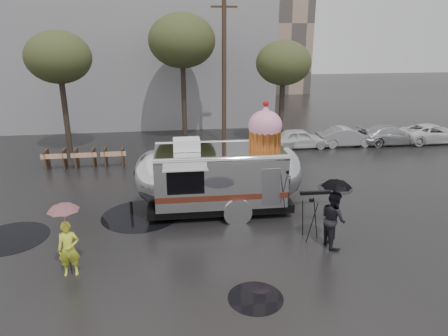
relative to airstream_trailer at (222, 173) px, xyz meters
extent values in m
plane|color=black|center=(-0.84, -3.39, -1.56)|extent=(120.00, 120.00, 0.00)
cylinder|color=black|center=(-7.57, -1.25, -1.56)|extent=(2.54, 2.54, 0.01)
cylinder|color=black|center=(0.11, -5.75, -1.56)|extent=(1.50, 1.50, 0.01)
cylinder|color=black|center=(-3.20, -0.06, -1.56)|extent=(3.01, 3.01, 0.01)
cylinder|color=black|center=(5.50, 1.63, -1.56)|extent=(1.58, 1.58, 0.01)
cube|color=gray|center=(-4.84, 20.61, 4.94)|extent=(22.00, 12.00, 13.00)
cylinder|color=#473323|center=(1.66, 10.61, 2.94)|extent=(0.28, 0.28, 9.00)
cube|color=#473323|center=(1.66, 10.61, 6.74)|extent=(1.60, 0.12, 0.12)
cylinder|color=#382D26|center=(-7.84, 9.61, 1.36)|extent=(0.32, 0.32, 5.85)
ellipsoid|color=#353D1F|center=(-7.84, 9.61, 3.96)|extent=(3.64, 3.64, 2.86)
cylinder|color=#382D26|center=(-0.84, 11.61, 1.81)|extent=(0.32, 0.32, 6.75)
ellipsoid|color=#353D1F|center=(-0.84, 11.61, 4.81)|extent=(4.20, 4.20, 3.30)
cylinder|color=#382D26|center=(5.16, 9.61, 1.14)|extent=(0.32, 0.32, 5.40)
ellipsoid|color=#353D1F|center=(5.16, 9.61, 3.54)|extent=(3.36, 3.36, 2.64)
cube|color=#473323|center=(-8.34, 6.61, -1.06)|extent=(0.08, 0.80, 1.00)
cube|color=#473323|center=(-7.44, 6.61, -1.06)|extent=(0.08, 0.80, 1.00)
cube|color=#E5590C|center=(-7.89, 6.23, -0.81)|extent=(1.30, 0.04, 0.25)
cube|color=#473323|center=(-6.84, 6.61, -1.06)|extent=(0.08, 0.80, 1.00)
cube|color=#473323|center=(-5.94, 6.61, -1.06)|extent=(0.08, 0.80, 1.00)
cube|color=#E5590C|center=(-6.39, 6.23, -0.81)|extent=(1.30, 0.04, 0.25)
cube|color=#473323|center=(-5.34, 6.61, -1.06)|extent=(0.08, 0.80, 1.00)
cube|color=#473323|center=(-4.44, 6.61, -1.06)|extent=(0.08, 0.80, 1.00)
cube|color=#E5590C|center=(-4.89, 6.23, -0.81)|extent=(1.30, 0.04, 0.25)
imported|color=silver|center=(6.16, 8.61, -0.86)|extent=(4.00, 1.80, 1.40)
imported|color=#B2B2B7|center=(9.16, 8.61, -0.86)|extent=(4.00, 1.80, 1.40)
imported|color=#B2B2B7|center=(12.16, 8.61, -0.84)|extent=(4.20, 1.80, 1.44)
imported|color=silver|center=(15.16, 8.61, -0.81)|extent=(4.40, 1.90, 1.50)
cube|color=silver|center=(-0.10, 0.01, 0.00)|extent=(4.95, 2.66, 2.00)
ellipsoid|color=silver|center=(2.34, -0.04, 0.00)|extent=(1.72, 2.59, 2.00)
ellipsoid|color=silver|center=(-2.55, 0.06, 0.00)|extent=(1.72, 2.59, 2.00)
cube|color=black|center=(-0.10, 0.01, -1.17)|extent=(5.61, 2.34, 0.33)
cylinder|color=black|center=(0.43, -1.15, -1.17)|extent=(0.78, 0.26, 0.78)
cylinder|color=black|center=(0.48, 1.14, -1.17)|extent=(0.78, 0.26, 0.78)
cylinder|color=silver|center=(0.42, -1.31, -1.12)|extent=(1.07, 0.13, 1.07)
cube|color=black|center=(3.90, -0.08, -1.00)|extent=(1.34, 0.16, 0.13)
sphere|color=silver|center=(4.57, -0.09, -0.95)|extent=(0.18, 0.18, 0.18)
cylinder|color=black|center=(-3.55, 0.08, -1.28)|extent=(0.11, 0.11, 0.56)
cube|color=#4F1F14|center=(-0.13, -1.27, -0.50)|extent=(4.89, 0.14, 0.22)
cube|color=#4F1F14|center=(-0.08, 1.28, -0.50)|extent=(4.89, 0.14, 0.22)
cube|color=black|center=(-1.47, -1.25, 0.16)|extent=(1.34, 0.06, 0.89)
cube|color=#AEA8A2|center=(-1.47, -1.52, 0.72)|extent=(1.57, 0.59, 0.16)
cube|color=silver|center=(1.65, -1.32, -0.17)|extent=(0.67, 0.04, 1.45)
cube|color=white|center=(-1.33, 0.03, 1.22)|extent=(1.02, 0.74, 0.42)
cylinder|color=#CD6A29|center=(1.68, -0.03, 1.33)|extent=(1.18, 1.18, 0.67)
ellipsoid|color=#FAA0C0|center=(1.68, -0.03, 1.87)|extent=(1.32, 1.32, 1.16)
cone|color=#FAA0C0|center=(1.68, -0.03, 2.44)|extent=(0.57, 0.57, 0.45)
sphere|color=red|center=(1.68, -0.03, 2.69)|extent=(0.23, 0.23, 0.22)
imported|color=yellow|center=(-5.00, -3.85, -0.73)|extent=(0.62, 0.44, 1.67)
imported|color=#CA8087|center=(-5.00, -3.85, 0.36)|extent=(1.08, 1.08, 0.73)
cylinder|color=black|center=(-5.00, -3.85, -0.74)|extent=(0.02, 0.02, 1.65)
imported|color=black|center=(3.23, -3.32, -0.60)|extent=(0.60, 0.97, 1.93)
imported|color=black|center=(3.23, -3.32, 0.39)|extent=(1.19, 1.19, 0.81)
cylinder|color=black|center=(3.23, -3.32, -0.74)|extent=(0.02, 0.02, 1.65)
cylinder|color=black|center=(2.88, -2.69, -0.85)|extent=(0.15, 0.31, 1.44)
cylinder|color=black|center=(2.44, -2.64, -0.85)|extent=(0.21, 0.28, 1.44)
cylinder|color=black|center=(2.62, -3.04, -0.85)|extent=(0.33, 0.06, 1.44)
cube|color=black|center=(2.65, -2.79, -0.12)|extent=(0.15, 0.14, 0.10)
camera|label=1|loc=(-2.04, -14.56, 5.12)|focal=32.00mm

